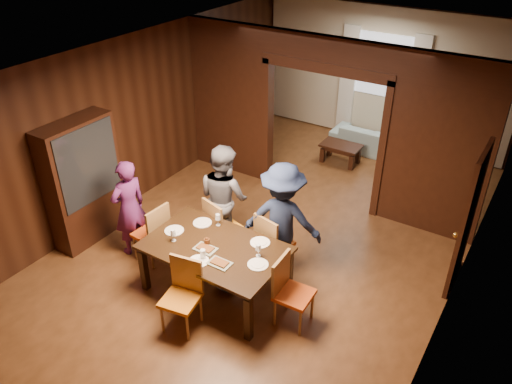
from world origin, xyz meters
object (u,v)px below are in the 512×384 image
Objects in this scene: chair_far_l at (224,226)px; chair_far_r at (275,241)px; person_grey at (224,198)px; chair_right at (294,293)px; person_navy at (282,219)px; chair_near at (180,298)px; person_purple at (129,208)px; sofa at (376,140)px; coffee_table at (340,153)px; hutch at (83,182)px; chair_left at (151,232)px; dining_table at (216,269)px.

chair_far_l is 1.00× the size of chair_far_r.
person_grey is 1.97m from chair_right.
person_navy reaches higher than chair_near.
person_grey reaches higher than chair_far_l.
chair_near is at bearing 73.82° from person_purple.
sofa is 2.36× the size of coffee_table.
coffee_table is 0.40× the size of hutch.
chair_left is 0.48× the size of hutch.
person_navy is 4.47m from sofa.
chair_right and chair_far_r have the same top height.
person_grey is 1.78× the size of chair_left.
chair_right is 1.10m from chair_far_r.
chair_far_l is at bearing 17.48° from chair_far_r.
person_grey is at bearing -96.07° from coffee_table.
chair_near is (-0.27, -6.12, 0.21)m from sofa.
chair_far_l is 2.27m from hutch.
person_navy reaches higher than person_grey.
person_navy is 1.79× the size of chair_far_r.
chair_far_l is (-0.72, -4.55, 0.21)m from sofa.
chair_far_r is 1.69m from chair_near.
dining_table is 1.25m from chair_left.
hutch is at bearing -73.13° from person_purple.
person_navy reaches higher than coffee_table.
chair_near is (-0.48, -1.69, -0.38)m from person_navy.
chair_left is 1.54m from chair_near.
person_purple is at bearing 177.66° from dining_table.
person_grey reaches higher than chair_left.
chair_right is 1.00× the size of chair_far_r.
chair_far_r is (0.14, -4.48, 0.21)m from sofa.
person_grey is 1.78× the size of chair_far_l.
hutch reaches higher than chair_right.
person_purple is 1.60× the size of chair_near.
sofa is (0.82, 4.39, -0.59)m from person_grey.
person_grey is at bearing 6.99° from chair_far_r.
chair_far_l reaches higher than coffee_table.
chair_far_r is at bearing 119.04° from chair_left.
chair_right is at bearing 167.89° from person_grey.
chair_near reaches higher than sofa.
coffee_table is 5.29m from chair_near.
dining_table is (0.52, -0.94, -0.48)m from person_grey.
hutch reaches higher than dining_table.
chair_far_r and chair_near have the same top height.
chair_near is (0.55, -1.73, -0.38)m from person_grey.
coffee_table is (-0.44, -0.84, -0.08)m from sofa.
chair_far_r reaches higher than sofa.
person_grey is 1.03m from chair_far_r.
sofa is 1.95× the size of chair_far_r.
chair_right is (1.34, -4.44, 0.28)m from coffee_table.
dining_table is at bearing 44.04° from person_navy.
person_purple is 0.90× the size of person_grey.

